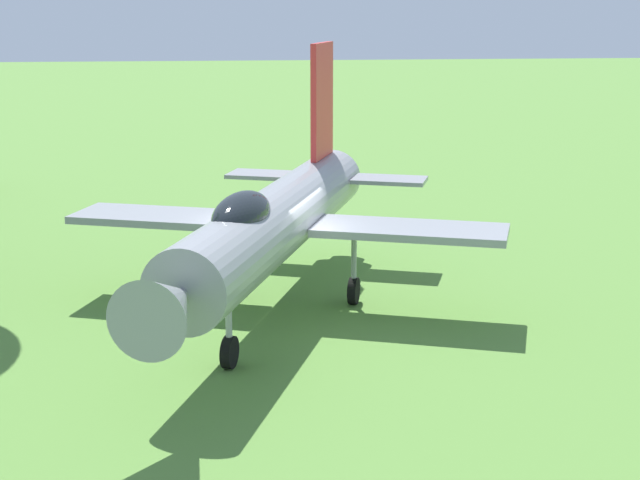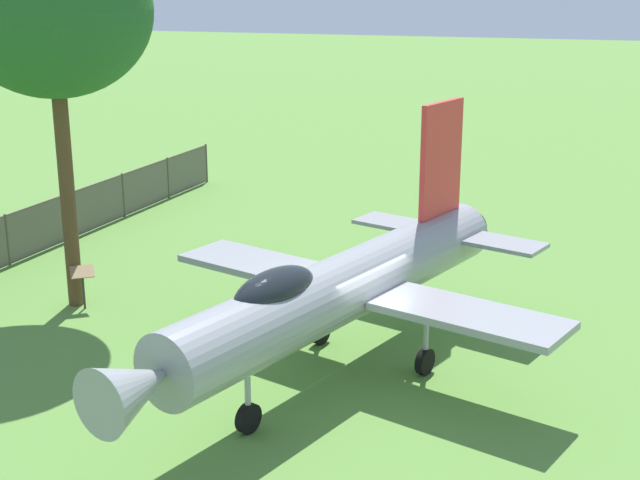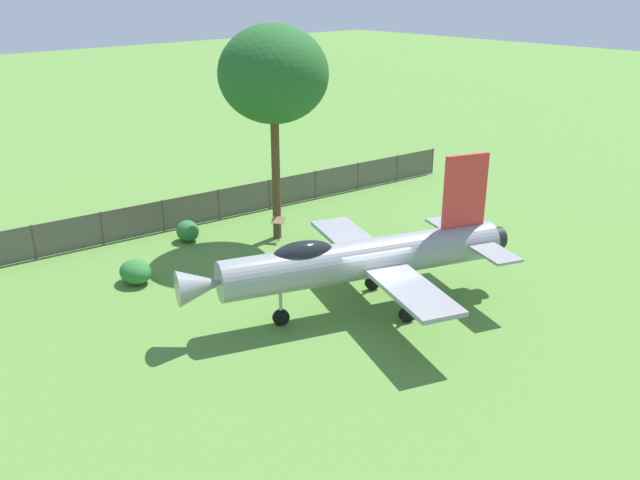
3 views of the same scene
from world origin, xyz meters
name	(u,v)px [view 2 (image 2 of 3)]	position (x,y,z in m)	size (l,w,h in m)	color
ground_plane	(344,374)	(0.00, 0.00, 0.00)	(200.00, 200.00, 0.00)	#568438
display_jet	(336,289)	(-0.12, -0.31, 2.10)	(9.41, 12.24, 5.54)	gray
shade_tree	(52,11)	(-7.93, 2.26, 7.57)	(4.88, 4.83, 9.75)	brown
info_plaque	(83,278)	(-7.54, 2.03, 0.85)	(0.72, 0.66, 1.14)	#333333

